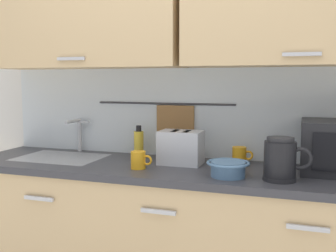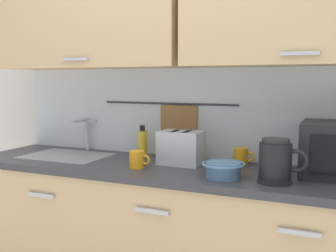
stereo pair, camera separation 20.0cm
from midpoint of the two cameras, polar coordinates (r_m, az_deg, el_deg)
The scene contains 9 objects.
counter_unit at distance 2.36m, azimuth 3.50°, elevation -16.38°, with size 2.53×0.64×0.90m.
back_wall_assembly at distance 2.39m, azimuth 5.85°, elevation 10.05°, with size 3.70×0.41×2.50m.
sink_faucet at distance 2.74m, azimuth -9.69°, elevation -0.49°, with size 0.09×0.17×0.22m.
electric_kettle at distance 1.94m, azimuth 18.11°, elevation -4.88°, with size 0.23×0.16×0.21m.
dish_soap_bottle at distance 2.50m, azimuth -1.39°, elevation -2.41°, with size 0.06×0.06×0.20m.
mug_near_sink at distance 2.17m, azimuth -1.78°, elevation -4.82°, with size 0.12×0.08×0.09m.
mixing_bowl at distance 1.99m, azimuth 10.81°, elevation -6.07°, with size 0.21×0.21×0.08m.
toaster at distance 2.27m, azimuth 4.41°, elevation -3.10°, with size 0.26×0.17×0.19m.
mug_by_kettle at distance 2.31m, azimuth 12.89°, elevation -4.28°, with size 0.12×0.08×0.09m.
Camera 2 is at (0.83, -1.70, 1.38)m, focal length 42.63 mm.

